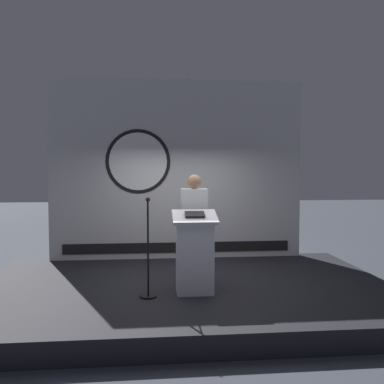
{
  "coord_description": "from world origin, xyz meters",
  "views": [
    {
      "loc": [
        -0.49,
        -6.21,
        2.08
      ],
      "look_at": [
        0.1,
        -0.08,
        1.73
      ],
      "focal_mm": 37.89,
      "sensor_mm": 36.0,
      "label": 1
    }
  ],
  "objects": [
    {
      "name": "banner_display",
      "position": [
        -0.02,
        1.85,
        2.06
      ],
      "size": [
        5.01,
        0.12,
        3.55
      ],
      "color": "silver",
      "rests_on": "stage_platform"
    },
    {
      "name": "podium",
      "position": [
        0.1,
        -0.48,
        0.87
      ],
      "size": [
        0.64,
        0.5,
        1.19
      ],
      "color": "silver",
      "rests_on": "stage_platform"
    },
    {
      "name": "speaker_person",
      "position": [
        0.15,
        0.0,
        1.17
      ],
      "size": [
        0.4,
        0.26,
        1.7
      ],
      "color": "black",
      "rests_on": "stage_platform"
    },
    {
      "name": "microphone_stand",
      "position": [
        -0.56,
        -0.58,
        0.78
      ],
      "size": [
        0.24,
        0.51,
        1.39
      ],
      "color": "black",
      "rests_on": "stage_platform"
    },
    {
      "name": "stage_platform",
      "position": [
        0.0,
        0.0,
        0.15
      ],
      "size": [
        6.4,
        4.0,
        0.3
      ],
      "primitive_type": "cube",
      "color": "black",
      "rests_on": "ground"
    },
    {
      "name": "ground_plane",
      "position": [
        0.0,
        0.0,
        0.0
      ],
      "size": [
        40.0,
        40.0,
        0.0
      ],
      "primitive_type": "plane",
      "color": "#383D47"
    }
  ]
}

